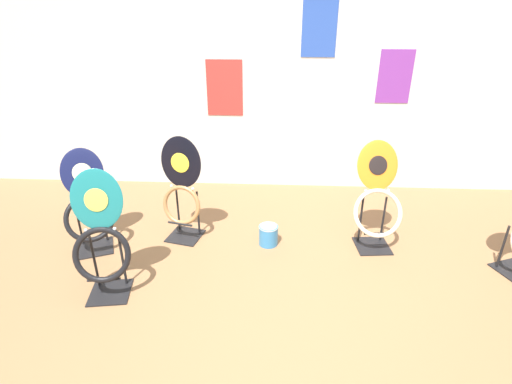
% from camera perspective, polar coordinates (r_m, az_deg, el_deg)
% --- Properties ---
extents(ground_plane, '(14.00, 14.00, 0.00)m').
position_cam_1_polar(ground_plane, '(2.65, 5.35, -20.41)').
color(ground_plane, '#8E6642').
extents(wall_back, '(8.00, 0.07, 2.60)m').
position_cam_1_polar(wall_back, '(4.23, 5.10, 17.40)').
color(wall_back, silver).
rests_on(wall_back, ground_plane).
extents(toilet_seat_display_jazz_black, '(0.38, 0.34, 0.92)m').
position_cam_1_polar(toilet_seat_display_jazz_black, '(3.43, -10.57, 0.25)').
color(toilet_seat_display_jazz_black, black).
rests_on(toilet_seat_display_jazz_black, ground_plane).
extents(toilet_seat_display_orange_sun, '(0.42, 0.39, 0.89)m').
position_cam_1_polar(toilet_seat_display_orange_sun, '(3.42, 16.93, -1.20)').
color(toilet_seat_display_orange_sun, black).
rests_on(toilet_seat_display_orange_sun, ground_plane).
extents(toilet_seat_display_teal_sax, '(0.41, 0.33, 0.92)m').
position_cam_1_polar(toilet_seat_display_teal_sax, '(2.92, -21.25, -6.62)').
color(toilet_seat_display_teal_sax, black).
rests_on(toilet_seat_display_teal_sax, ground_plane).
extents(toilet_seat_display_navy_moon, '(0.48, 0.48, 0.84)m').
position_cam_1_polar(toilet_seat_display_navy_moon, '(3.54, -22.86, -2.22)').
color(toilet_seat_display_navy_moon, black).
rests_on(toilet_seat_display_navy_moon, ground_plane).
extents(paint_can, '(0.17, 0.17, 0.18)m').
position_cam_1_polar(paint_can, '(3.44, 1.79, -6.08)').
color(paint_can, teal).
rests_on(paint_can, ground_plane).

